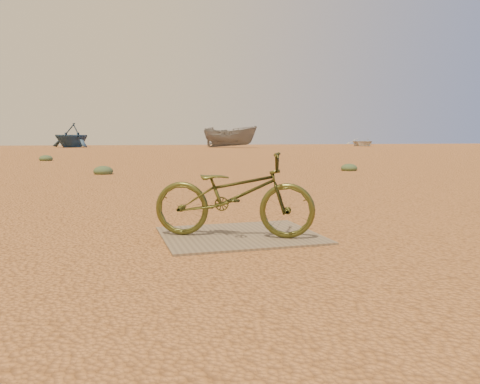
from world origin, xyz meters
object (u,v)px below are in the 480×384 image
object	(u,v)px
boat_far_right	(362,142)
boat_far_left	(72,135)
boat_mid_right	(230,137)
plywood_board	(240,235)
bicycle	(234,195)

from	to	relation	value
boat_far_right	boat_far_left	bearing A→B (deg)	-166.49
boat_far_left	boat_mid_right	bearing A→B (deg)	20.24
boat_far_left	boat_far_right	world-z (taller)	boat_far_left
plywood_board	bicycle	xyz separation A→B (m)	(-0.09, -0.07, 0.44)
boat_mid_right	boat_far_right	xyz separation A→B (m)	(17.34, 3.35, -0.63)
boat_mid_right	boat_far_right	size ratio (longest dim) A/B	1.25
plywood_board	boat_far_left	world-z (taller)	boat_far_left
boat_far_left	boat_far_right	bearing A→B (deg)	34.84
bicycle	boat_far_left	distance (m)	46.96
plywood_board	boat_far_left	distance (m)	46.91
boat_mid_right	boat_far_right	distance (m)	17.67
plywood_board	boat_far_left	xyz separation A→B (m)	(-4.25, 46.70, 1.25)
boat_mid_right	bicycle	bearing A→B (deg)	-164.36
bicycle	boat_mid_right	size ratio (longest dim) A/B	0.29
boat_far_left	boat_mid_right	world-z (taller)	boat_far_left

